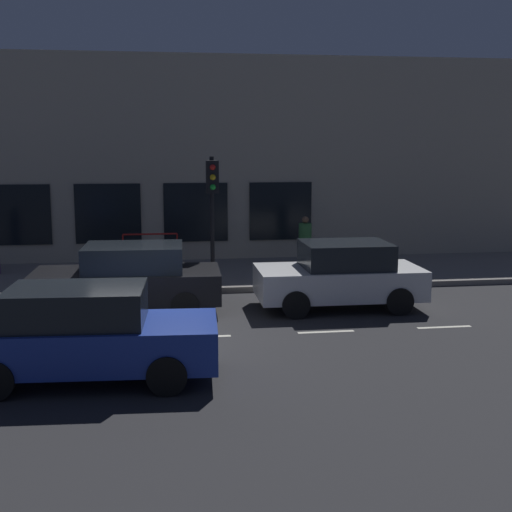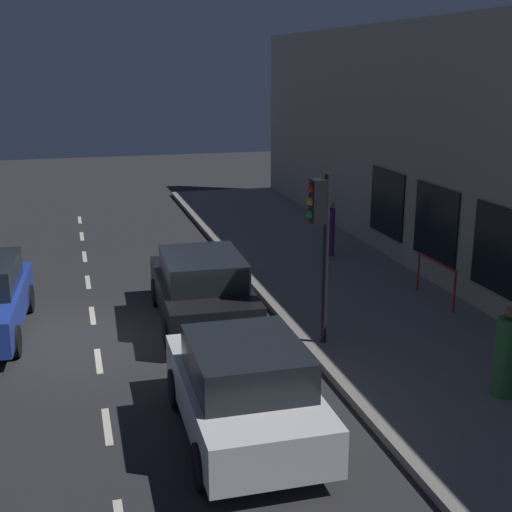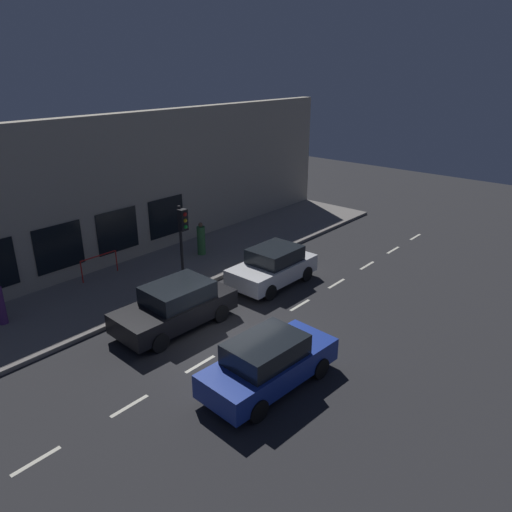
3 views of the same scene
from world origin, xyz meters
name	(u,v)px [view 2 (image 2 of 3)]	position (x,y,z in m)	size (l,w,h in m)	color
ground_plane	(96,342)	(0.00, 0.00, 0.00)	(60.00, 60.00, 0.00)	#28282B
sidewalk	(374,311)	(6.25, 0.00, 0.07)	(4.50, 32.00, 0.15)	gray
building_facade	(484,165)	(8.80, 0.00, 3.33)	(0.65, 32.00, 6.67)	#B2A893
lane_centre_line	(98,361)	(0.00, -1.00, 0.00)	(0.12, 27.20, 0.01)	beige
traffic_light	(320,222)	(4.27, -1.59, 2.63)	(0.46, 0.32, 3.40)	black
parked_car_1	(244,389)	(2.04, -4.45, 0.79)	(1.98, 3.91, 1.58)	silver
parked_car_2	(202,288)	(2.35, 0.52, 0.79)	(2.09, 4.37, 1.58)	black
pedestrian_0	(329,229)	(6.88, 4.55, 0.92)	(0.43, 0.43, 1.63)	#5B2D70
pedestrian_1	(506,355)	(6.50, -4.56, 0.87)	(0.55, 0.55, 1.57)	#336B38
red_railing	(436,272)	(7.82, 0.08, 0.85)	(0.05, 1.72, 0.97)	red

